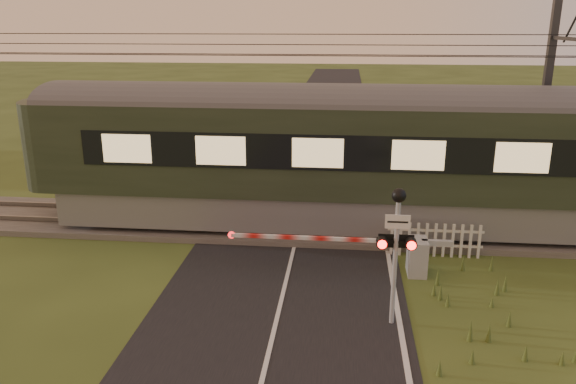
# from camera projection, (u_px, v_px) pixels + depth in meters

# --- Properties ---
(ground) EXTENTS (160.00, 160.00, 0.00)m
(ground) POSITION_uv_depth(u_px,v_px,m) (273.00, 334.00, 12.12)
(ground) COLOR #37451A
(ground) RESTS_ON ground
(road) EXTENTS (6.00, 140.00, 0.03)m
(road) POSITION_uv_depth(u_px,v_px,m) (273.00, 339.00, 11.90)
(road) COLOR black
(road) RESTS_ON ground
(track_bed) EXTENTS (140.00, 3.40, 0.39)m
(track_bed) POSITION_uv_depth(u_px,v_px,m) (299.00, 226.00, 18.29)
(track_bed) COLOR #47423D
(track_bed) RESTS_ON ground
(overhead_wires) EXTENTS (120.00, 0.62, 0.62)m
(overhead_wires) POSITION_uv_depth(u_px,v_px,m) (300.00, 47.00, 16.63)
(overhead_wires) COLOR black
(overhead_wires) RESTS_ON ground
(boom_gate) EXTENTS (5.98, 0.75, 1.00)m
(boom_gate) POSITION_uv_depth(u_px,v_px,m) (407.00, 254.00, 14.88)
(boom_gate) COLOR gray
(boom_gate) RESTS_ON ground
(crossing_signal) EXTENTS (0.80, 0.34, 3.15)m
(crossing_signal) POSITION_uv_depth(u_px,v_px,m) (397.00, 233.00, 11.91)
(crossing_signal) COLOR gray
(crossing_signal) RESTS_ON ground
(picket_fence) EXTENTS (2.69, 0.08, 1.00)m
(picket_fence) POSITION_uv_depth(u_px,v_px,m) (435.00, 240.00, 15.95)
(picket_fence) COLOR silver
(picket_fence) RESTS_ON ground
(catenary_mast) EXTENTS (0.23, 2.47, 7.46)m
(catenary_mast) POSITION_uv_depth(u_px,v_px,m) (545.00, 103.00, 18.51)
(catenary_mast) COLOR #2D2D30
(catenary_mast) RESTS_ON ground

